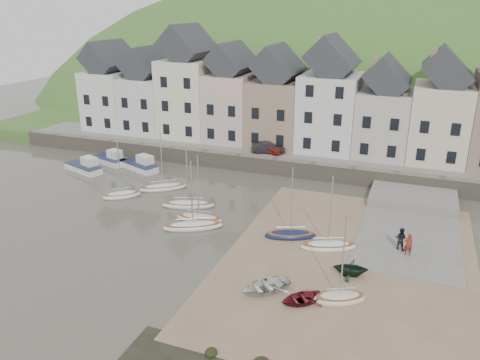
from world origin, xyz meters
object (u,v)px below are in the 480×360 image
at_px(rowboat_white, 265,286).
at_px(person_dark, 401,239).
at_px(sailboat_0, 163,187).
at_px(person_red, 408,244).
at_px(car_left, 269,148).
at_px(rowboat_green, 351,267).
at_px(rowboat_red, 301,298).
at_px(car_right, 268,147).

bearing_deg(rowboat_white, person_dark, 90.93).
relative_size(sailboat_0, person_red, 3.59).
distance_m(sailboat_0, person_dark, 24.27).
bearing_deg(rowboat_white, car_left, 149.29).
xyz_separation_m(person_dark, car_left, (-15.91, 16.28, 1.18)).
height_order(sailboat_0, person_red, sailboat_0).
bearing_deg(car_left, rowboat_green, -134.33).
xyz_separation_m(rowboat_white, person_red, (8.63, 8.44, 0.58)).
xyz_separation_m(sailboat_0, person_dark, (23.77, -4.85, 0.76)).
height_order(rowboat_red, person_red, person_red).
height_order(car_left, car_right, car_right).
distance_m(rowboat_white, person_dark, 12.21).
bearing_deg(person_dark, car_left, -28.04).
distance_m(person_red, car_left, 23.74).
bearing_deg(person_dark, rowboat_green, 77.57).
distance_m(rowboat_green, rowboat_red, 5.03).
bearing_deg(person_red, rowboat_green, 34.74).
relative_size(rowboat_white, person_red, 1.97).
xyz_separation_m(sailboat_0, person_red, (24.38, -5.59, 0.74)).
distance_m(rowboat_white, person_red, 12.09).
relative_size(rowboat_green, person_dark, 1.34).
relative_size(person_red, person_dark, 0.97).
bearing_deg(car_left, car_right, 104.71).
distance_m(rowboat_green, car_left, 25.11).
bearing_deg(car_right, rowboat_red, -177.74).
bearing_deg(rowboat_white, car_right, 149.49).
xyz_separation_m(sailboat_0, car_right, (7.76, 11.43, 1.99)).
distance_m(person_dark, car_right, 22.86).
relative_size(sailboat_0, car_left, 1.79).
distance_m(car_left, car_right, 0.11).
bearing_deg(car_left, sailboat_0, 160.19).
distance_m(person_red, car_right, 23.82).
bearing_deg(person_dark, car_right, -27.86).
bearing_deg(person_red, car_right, -61.97).
relative_size(rowboat_green, rowboat_red, 0.85).
bearing_deg(car_left, person_red, -121.15).
distance_m(rowboat_red, person_red, 10.75).
bearing_deg(person_dark, person_red, 146.84).
xyz_separation_m(sailboat_0, rowboat_red, (18.33, -14.46, 0.09)).
relative_size(rowboat_red, person_dark, 1.58).
distance_m(rowboat_red, car_left, 27.99).
relative_size(rowboat_white, car_right, 0.88).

